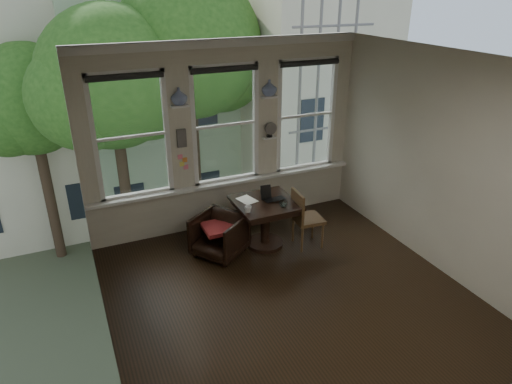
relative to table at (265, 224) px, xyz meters
name	(u,v)px	position (x,y,z in m)	size (l,w,h in m)	color
ground	(288,294)	(-0.25, -1.25, -0.38)	(4.50, 4.50, 0.00)	black
ceiling	(296,60)	(-0.25, -1.25, 2.62)	(4.50, 4.50, 0.00)	silver
wall_back	(225,137)	(-0.25, 1.00, 1.12)	(4.50, 4.50, 0.00)	beige
wall_front	(429,300)	(-0.25, -3.50, 1.12)	(4.50, 4.50, 0.00)	beige
wall_left	(93,228)	(-2.50, -1.25, 1.12)	(4.50, 4.50, 0.00)	beige
wall_right	(437,163)	(2.00, -1.25, 1.12)	(4.50, 4.50, 0.00)	beige
window_left	(131,136)	(-1.70, 1.00, 1.32)	(1.10, 0.12, 1.90)	white
window_center	(225,125)	(-0.25, 1.00, 1.32)	(1.10, 0.12, 1.90)	white
window_right	(305,115)	(1.20, 1.00, 1.32)	(1.10, 0.12, 1.90)	white
shelf_left	(180,106)	(-0.97, 0.90, 1.73)	(0.26, 0.16, 0.03)	white
shelf_right	(269,97)	(0.48, 0.90, 1.73)	(0.26, 0.16, 0.03)	white
intercom	(181,138)	(-0.97, 0.93, 1.23)	(0.14, 0.06, 0.28)	#59544F
sticky_notes	(183,160)	(-0.97, 0.94, 0.88)	(0.16, 0.01, 0.24)	pink
desk_fan	(269,132)	(0.48, 0.88, 1.16)	(0.20, 0.20, 0.24)	#59544F
vase_left	(179,96)	(-0.97, 0.90, 1.86)	(0.24, 0.24, 0.25)	silver
vase_right	(269,88)	(0.48, 0.90, 1.86)	(0.24, 0.24, 0.25)	silver
table	(265,224)	(0.00, 0.00, 0.00)	(0.90, 0.90, 0.75)	black
armchair_left	(219,235)	(-0.73, 0.04, -0.06)	(0.68, 0.70, 0.64)	black
cushion_red	(219,228)	(-0.73, 0.04, 0.08)	(0.45, 0.45, 0.06)	maroon
side_chair_right	(308,219)	(0.60, -0.26, 0.09)	(0.42, 0.42, 0.92)	#482E19
laptop	(276,201)	(0.15, -0.07, 0.39)	(0.33, 0.21, 0.03)	black
mug	(248,209)	(-0.37, -0.21, 0.42)	(0.10, 0.10, 0.09)	white
drinking_glass	(283,204)	(0.16, -0.27, 0.42)	(0.12, 0.12, 0.10)	white
tablet	(266,192)	(0.05, 0.08, 0.48)	(0.16, 0.02, 0.22)	black
papers	(247,200)	(-0.23, 0.17, 0.38)	(0.22, 0.30, 0.00)	silver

